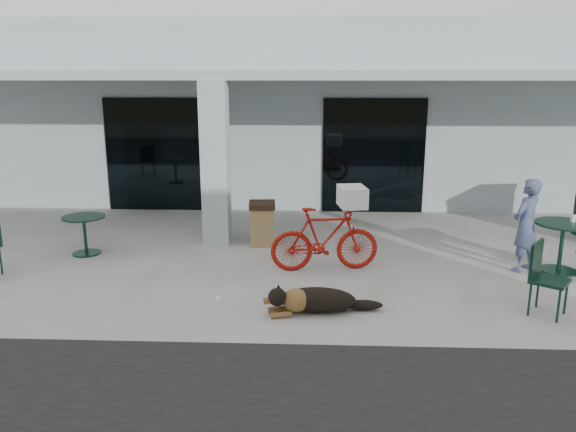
{
  "coord_description": "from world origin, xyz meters",
  "views": [
    {
      "loc": [
        0.35,
        -8.29,
        3.23
      ],
      "look_at": [
        -0.03,
        0.51,
        1.0
      ],
      "focal_mm": 35.0,
      "sensor_mm": 36.0,
      "label": 1
    }
  ],
  "objects_px": {
    "bicycle": "(325,239)",
    "dog": "(317,298)",
    "person": "(526,225)",
    "cafe_table_far": "(561,247)",
    "cafe_table_near": "(85,235)",
    "cafe_chair_far_a": "(550,280)",
    "trash_receptacle": "(262,223)"
  },
  "relations": [
    {
      "from": "cafe_table_near",
      "to": "cafe_chair_far_a",
      "type": "relative_size",
      "value": 0.76
    },
    {
      "from": "dog",
      "to": "cafe_chair_far_a",
      "type": "distance_m",
      "value": 3.18
    },
    {
      "from": "cafe_table_near",
      "to": "cafe_table_far",
      "type": "xyz_separation_m",
      "value": [
        8.33,
        -0.6,
        0.07
      ]
    },
    {
      "from": "cafe_table_near",
      "to": "trash_receptacle",
      "type": "bearing_deg",
      "value": 13.04
    },
    {
      "from": "dog",
      "to": "cafe_chair_far_a",
      "type": "xyz_separation_m",
      "value": [
        3.17,
        0.05,
        0.3
      ]
    },
    {
      "from": "cafe_table_far",
      "to": "trash_receptacle",
      "type": "relative_size",
      "value": 1.07
    },
    {
      "from": "bicycle",
      "to": "trash_receptacle",
      "type": "xyz_separation_m",
      "value": [
        -1.18,
        1.43,
        -0.12
      ]
    },
    {
      "from": "dog",
      "to": "cafe_table_near",
      "type": "xyz_separation_m",
      "value": [
        -4.25,
        2.44,
        0.15
      ]
    },
    {
      "from": "person",
      "to": "trash_receptacle",
      "type": "bearing_deg",
      "value": -57.06
    },
    {
      "from": "cafe_chair_far_a",
      "to": "person",
      "type": "height_order",
      "value": "person"
    },
    {
      "from": "cafe_table_near",
      "to": "trash_receptacle",
      "type": "relative_size",
      "value": 0.9
    },
    {
      "from": "cafe_table_near",
      "to": "trash_receptacle",
      "type": "xyz_separation_m",
      "value": [
        3.2,
        0.74,
        0.06
      ]
    },
    {
      "from": "person",
      "to": "trash_receptacle",
      "type": "height_order",
      "value": "person"
    },
    {
      "from": "cafe_table_far",
      "to": "cafe_chair_far_a",
      "type": "distance_m",
      "value": 2.01
    },
    {
      "from": "bicycle",
      "to": "dog",
      "type": "height_order",
      "value": "bicycle"
    },
    {
      "from": "bicycle",
      "to": "person",
      "type": "height_order",
      "value": "person"
    },
    {
      "from": "trash_receptacle",
      "to": "cafe_table_far",
      "type": "bearing_deg",
      "value": -14.65
    },
    {
      "from": "cafe_table_near",
      "to": "trash_receptacle",
      "type": "distance_m",
      "value": 3.29
    },
    {
      "from": "cafe_table_near",
      "to": "cafe_table_far",
      "type": "bearing_deg",
      "value": -4.1
    },
    {
      "from": "bicycle",
      "to": "cafe_chair_far_a",
      "type": "height_order",
      "value": "bicycle"
    },
    {
      "from": "cafe_table_far",
      "to": "trash_receptacle",
      "type": "distance_m",
      "value": 5.29
    },
    {
      "from": "cafe_chair_far_a",
      "to": "dog",
      "type": "bearing_deg",
      "value": 127.79
    },
    {
      "from": "dog",
      "to": "cafe_table_near",
      "type": "distance_m",
      "value": 4.9
    },
    {
      "from": "cafe_table_far",
      "to": "person",
      "type": "relative_size",
      "value": 0.57
    },
    {
      "from": "bicycle",
      "to": "dog",
      "type": "bearing_deg",
      "value": 166.87
    },
    {
      "from": "dog",
      "to": "cafe_chair_far_a",
      "type": "bearing_deg",
      "value": -14.15
    },
    {
      "from": "bicycle",
      "to": "dog",
      "type": "xyz_separation_m",
      "value": [
        -0.13,
        -1.75,
        -0.34
      ]
    },
    {
      "from": "bicycle",
      "to": "dog",
      "type": "distance_m",
      "value": 1.79
    },
    {
      "from": "bicycle",
      "to": "person",
      "type": "bearing_deg",
      "value": -96.62
    },
    {
      "from": "bicycle",
      "to": "trash_receptacle",
      "type": "bearing_deg",
      "value": 30.61
    },
    {
      "from": "person",
      "to": "trash_receptacle",
      "type": "xyz_separation_m",
      "value": [
        -4.52,
        1.3,
        -0.37
      ]
    },
    {
      "from": "bicycle",
      "to": "cafe_table_far",
      "type": "height_order",
      "value": "bicycle"
    }
  ]
}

